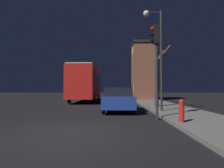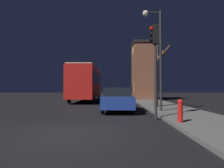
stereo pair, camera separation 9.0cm
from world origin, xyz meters
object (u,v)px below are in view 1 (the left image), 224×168
object	(u,v)px
bus	(86,82)
car_mid_lane	(115,94)
car_near_lane	(118,99)
fire_hydrant	(182,110)
traffic_light	(156,52)
streetlamp	(157,46)
bare_tree	(157,77)

from	to	relation	value
bus	car_mid_lane	size ratio (longest dim) A/B	2.44
car_near_lane	car_mid_lane	size ratio (longest dim) A/B	1.12
car_near_lane	fire_hydrant	distance (m)	5.09
traffic_light	car_mid_lane	size ratio (longest dim) A/B	1.14
car_mid_lane	fire_hydrant	world-z (taller)	car_mid_lane
streetlamp	bus	xyz separation A→B (m)	(-5.80, 9.64, -1.80)
bare_tree	car_near_lane	distance (m)	3.77
bare_tree	fire_hydrant	size ratio (longest dim) A/B	4.98
bus	traffic_light	bearing A→B (deg)	-66.95
streetlamp	bare_tree	world-z (taller)	streetlamp
streetlamp	fire_hydrant	xyz separation A→B (m)	(0.04, -3.65, -3.47)
bare_tree	car_near_lane	bearing A→B (deg)	-150.60
car_near_lane	fire_hydrant	xyz separation A→B (m)	(2.41, -4.48, -0.18)
traffic_light	bus	size ratio (longest dim) A/B	0.47
streetlamp	bare_tree	size ratio (longest dim) A/B	1.35
car_near_lane	fire_hydrant	bearing A→B (deg)	-61.76
bus	fire_hydrant	bearing A→B (deg)	-66.25
bus	bare_tree	bearing A→B (deg)	-47.86
streetlamp	traffic_light	bearing A→B (deg)	-105.07
streetlamp	car_mid_lane	xyz separation A→B (m)	(-2.45, 9.82, -3.24)
bus	car_near_lane	distance (m)	9.57
bus	fire_hydrant	world-z (taller)	bus
bare_tree	bus	bearing A→B (deg)	132.14
car_near_lane	streetlamp	bearing A→B (deg)	-19.41
streetlamp	car_near_lane	bearing A→B (deg)	160.59
bare_tree	car_mid_lane	distance (m)	8.06
traffic_light	fire_hydrant	distance (m)	2.92
bus	car_mid_lane	xyz separation A→B (m)	(3.36, 0.18, -1.44)
bus	car_near_lane	size ratio (longest dim) A/B	2.18
car_near_lane	bare_tree	bearing A→B (deg)	29.40
car_mid_lane	fire_hydrant	bearing A→B (deg)	-79.52
streetlamp	car_near_lane	distance (m)	4.13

